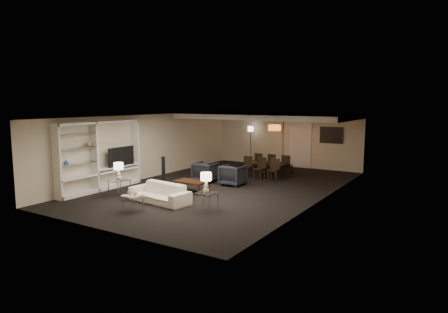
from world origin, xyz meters
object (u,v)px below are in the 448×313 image
Objects in this scene: coffee_table at (191,186)px; side_table_left at (119,188)px; armchair_right at (233,175)px; chair_nm at (260,168)px; marble_table at (133,203)px; chair_fl at (261,163)px; pendant_light at (275,128)px; side_table_right at (206,202)px; table_lamp_left at (119,171)px; chair_fm at (274,164)px; television at (119,156)px; chair_nl at (246,167)px; chair_fr at (287,165)px; floor_speaker at (163,169)px; vase_amber at (89,143)px; chair_nr at (274,170)px; dining_table at (267,169)px; floor_lamp at (250,146)px; vase_blue at (66,162)px; sofa at (159,193)px; armchair_left at (206,172)px; table_lamp_right at (206,183)px.

side_table_left is (-1.70, -1.60, 0.06)m from coffee_table.
chair_nm is at bearing -101.56° from armchair_right.
chair_fl is (0.29, 7.24, 0.20)m from marble_table.
pendant_light is 6.59m from side_table_right.
table_lamp_left is 6.68m from chair_fm.
chair_fl reaches higher than coffee_table.
television reaches higher than marble_table.
chair_nl and chair_fr have the same top height.
side_table_left is at bearing -107.19° from floor_speaker.
television is at bearing -127.11° from chair_nm.
vase_amber is at bearing -118.85° from pendant_light.
chair_nr is (3.19, 4.84, 0.17)m from side_table_left.
chair_nl is (3.08, 5.08, -1.23)m from vase_amber.
chair_nr is at bearing 49.91° from vase_amber.
chair_fm is at bearing 67.11° from side_table_left.
dining_table is at bearing 27.41° from floor_speaker.
table_lamp_left is 6.93m from chair_fr.
floor_speaker is 0.53× the size of floor_lamp.
vase_blue is 8.47m from chair_fr.
chair_fr is at bearing 84.70° from chair_nr.
floor_speaker is 5.05m from chair_fr.
side_table_right is 6.15m from chair_fr.
side_table_right is 5.04m from chair_nl.
sofa is at bearing -94.37° from chair_nl.
chair_nl is (-1.41, 4.84, 0.17)m from side_table_right.
floor_speaker is (-1.86, 3.47, 0.26)m from marble_table.
television reaches higher than side_table_left.
chair_fm is (3.65, 5.12, -0.66)m from television.
chair_nl is at bearing -38.59° from television.
chair_fr is at bearing 62.53° from table_lamp_left.
marble_table is 7.30m from chair_fm.
television is at bearing -130.19° from dining_table.
table_lamp_left is at bearing 54.31° from armchair_right.
chair_nl is (0.29, 5.94, 0.20)m from marble_table.
armchair_left is at bearing -125.22° from dining_table.
vase_amber reaches higher than coffee_table.
chair_fr is (0.00, 1.30, 0.00)m from chair_nr.
armchair_right is 0.96× the size of chair_fl.
side_table_left is at bearing 0.00° from table_lamp_left.
side_table_right is 3.28× the size of vase_blue.
vase_amber reaches higher than television.
chair_nl is at bearing 62.74° from vase_blue.
table_lamp_left is (-2.52, -6.31, -1.13)m from pendant_light.
sofa is 3.53× the size of table_lamp_right.
vase_blue reaches higher than chair_fl.
television reaches higher than chair_nr.
floor_lamp is (-2.60, 2.97, 0.50)m from chair_nr.
floor_lamp is (0.59, 7.81, 0.66)m from side_table_left.
sofa is 4.93m from chair_nm.
floor_speaker is (-1.26, -0.93, 0.12)m from armchair_left.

